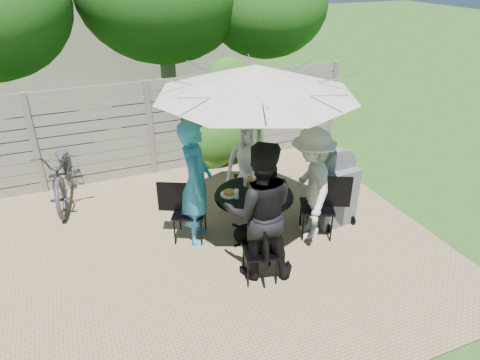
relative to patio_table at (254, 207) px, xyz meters
name	(u,v)px	position (x,y,z in m)	size (l,w,h in m)	color
patio_table	(254,207)	(0.00, 0.00, 0.00)	(1.43, 1.43, 0.74)	black
umbrella	(256,80)	(0.00, 0.00, 1.90)	(3.42, 3.42, 2.61)	silver
chair_back	(249,189)	(0.31, 0.91, -0.23)	(0.55, 0.72, 0.94)	black
person_back	(250,165)	(0.27, 0.78, 0.29)	(0.79, 0.51, 1.61)	silver
chair_left	(189,222)	(-0.91, 0.32, -0.23)	(0.72, 0.61, 0.95)	black
person_left	(196,183)	(-0.78, 0.27, 0.43)	(0.69, 0.45, 1.89)	teal
chair_front	(260,262)	(-0.31, -0.91, -0.25)	(0.51, 0.68, 0.89)	black
person_front	(260,212)	(-0.27, -0.78, 0.44)	(0.93, 0.72, 1.91)	black
chair_right	(317,217)	(0.91, -0.32, -0.22)	(0.76, 0.64, 1.00)	black
person_right	(311,185)	(0.78, -0.27, 0.35)	(1.12, 0.64, 1.74)	beige
plate_back	(252,181)	(0.12, 0.34, 0.25)	(0.26, 0.26, 0.06)	white
plate_left	(229,193)	(-0.34, 0.12, 0.25)	(0.26, 0.26, 0.06)	white
plate_front	(256,205)	(-0.12, -0.34, 0.25)	(0.26, 0.26, 0.06)	white
plate_right	(279,192)	(0.34, -0.12, 0.25)	(0.26, 0.26, 0.06)	white
plate_extra	(269,203)	(0.07, -0.34, 0.25)	(0.24, 0.24, 0.06)	white
glass_back	(246,182)	(-0.01, 0.28, 0.29)	(0.07, 0.07, 0.14)	silver
glass_left	(236,194)	(-0.28, -0.01, 0.29)	(0.07, 0.07, 0.14)	silver
glass_front	(263,199)	(0.01, -0.28, 0.29)	(0.07, 0.07, 0.14)	silver
syrup_jug	(250,188)	(-0.04, 0.07, 0.30)	(0.09, 0.09, 0.16)	#59280C
coffee_cup	(259,183)	(0.17, 0.18, 0.28)	(0.08, 0.08, 0.12)	#C6B293
bicycle	(64,171)	(-2.55, 2.30, 0.01)	(0.70, 2.00, 1.05)	#333338
bbq_grill	(333,190)	(1.32, -0.09, 0.06)	(0.66, 0.54, 1.27)	slate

